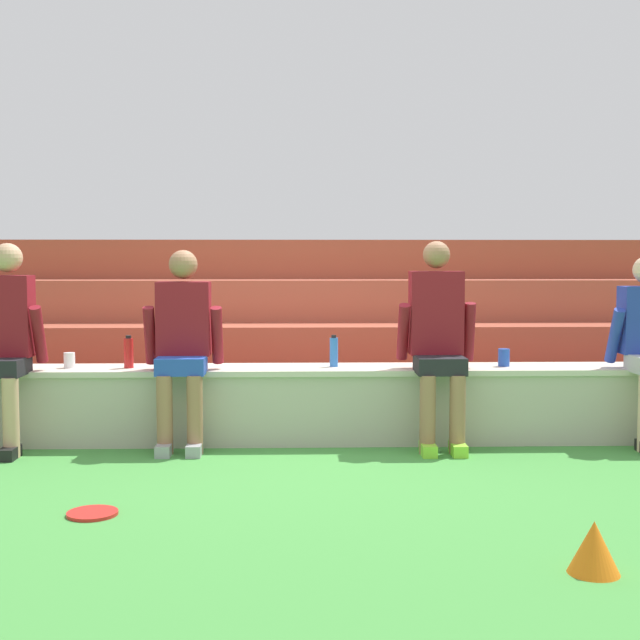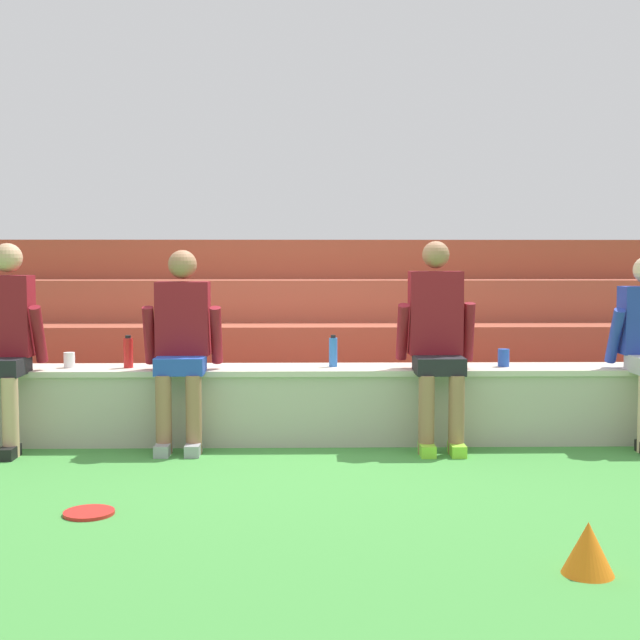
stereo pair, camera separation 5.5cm
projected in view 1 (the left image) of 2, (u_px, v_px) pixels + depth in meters
The scene contains 12 objects.
ground_plane at pixel (296, 448), 6.15m from camera, with size 80.00×80.00×0.00m, color #428E3D.
stone_seating_wall at pixel (295, 402), 6.36m from camera, with size 7.26×0.51×0.55m.
brick_bleachers at pixel (295, 340), 8.18m from camera, with size 10.39×2.32×1.53m.
person_far_left at pixel (5, 341), 6.00m from camera, with size 0.50×0.53×1.45m.
person_left_of_center at pixel (182, 341), 6.09m from camera, with size 0.56×0.52×1.40m.
person_center at pixel (437, 337), 6.14m from camera, with size 0.56×0.57×1.47m.
water_bottle_center_gap at pixel (333, 352), 6.36m from camera, with size 0.06×0.06×0.23m.
water_bottle_mid_left at pixel (128, 353), 6.28m from camera, with size 0.07×0.07×0.24m.
plastic_cup_left_end at pixel (69, 360), 6.29m from camera, with size 0.08×0.08×0.11m, color white.
plastic_cup_right_end at pixel (503, 358), 6.38m from camera, with size 0.08×0.08×0.13m, color blue.
frisbee at pixel (91, 513), 4.54m from camera, with size 0.27×0.27×0.02m, color red.
sports_cone at pixel (593, 547), 3.69m from camera, with size 0.22×0.22×0.23m, color orange.
Camera 1 is at (0.00, -6.08, 1.34)m, focal length 48.66 mm.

